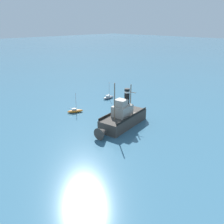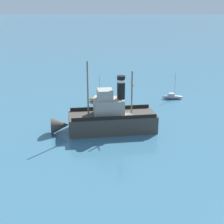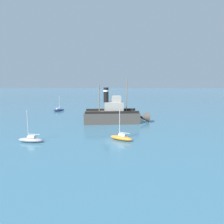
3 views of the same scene
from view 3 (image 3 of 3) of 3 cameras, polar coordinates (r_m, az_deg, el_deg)
name	(u,v)px [view 3 (image 3 of 3)]	position (r m, az deg, el deg)	size (l,w,h in m)	color
ground_plane	(105,122)	(45.10, -1.96, -2.93)	(600.00, 600.00, 0.00)	#38667F
old_tugboat	(114,115)	(44.16, 0.67, -0.75)	(6.23, 14.75, 9.90)	#423D38
sailboat_navy	(59,110)	(64.41, -14.98, 0.59)	(3.56, 3.36, 4.90)	navy
sailboat_grey	(31,140)	(32.44, -22.23, -7.29)	(1.31, 3.86, 4.90)	gray
sailboat_orange	(121,138)	(31.15, 2.67, -7.30)	(2.72, 3.88, 4.90)	orange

